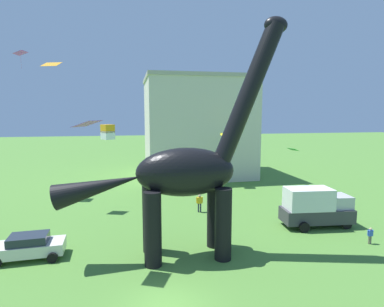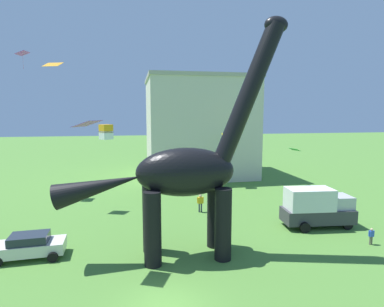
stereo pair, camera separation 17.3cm
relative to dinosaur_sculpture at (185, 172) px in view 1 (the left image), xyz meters
The scene contains 13 objects.
ground_plane 7.82m from the dinosaur_sculpture, 108.61° to the right, with size 240.00×240.00×0.00m, color #4C7F33.
dinosaur_sculpture is the anchor object (origin of this frame).
parked_sedan_left 10.89m from the dinosaur_sculpture, behind, with size 4.30×2.04×1.55m.
parked_box_truck 12.33m from the dinosaur_sculpture, 15.42° to the left, with size 5.77×2.60×3.20m.
person_strolling_adult 13.96m from the dinosaur_sculpture, ahead, with size 0.44×0.19×1.18m.
person_photographer 10.05m from the dinosaur_sculpture, 71.42° to the left, with size 0.63×0.28×1.68m.
kite_far_right 18.19m from the dinosaur_sculpture, 129.29° to the left, with size 1.89×1.59×0.51m.
kite_drifting 24.14m from the dinosaur_sculpture, 45.38° to the left, with size 1.35×1.58×0.36m.
kite_mid_center 25.15m from the dinosaur_sculpture, 128.89° to the left, with size 1.26×1.58×1.83m.
kite_mid_right 8.75m from the dinosaur_sculpture, 119.89° to the right, with size 0.54×0.54×0.55m.
kite_apex 6.47m from the dinosaur_sculpture, behind, with size 1.65×1.87×0.37m.
kite_mid_left 19.81m from the dinosaur_sculpture, 65.23° to the left, with size 1.56×1.28×0.27m.
background_building_block 27.60m from the dinosaur_sculpture, 76.38° to the left, with size 15.13×13.48×14.36m.
Camera 1 is at (-1.50, -13.75, 9.12)m, focal length 29.29 mm.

